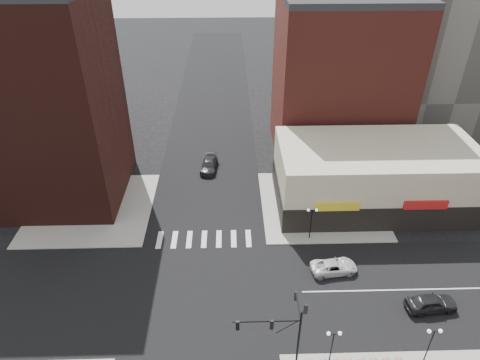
{
  "coord_description": "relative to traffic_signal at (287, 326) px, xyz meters",
  "views": [
    {
      "loc": [
        3.01,
        -29.27,
        32.57
      ],
      "look_at": [
        3.91,
        3.72,
        11.0
      ],
      "focal_mm": 32.0,
      "sensor_mm": 36.0,
      "label": 1
    }
  ],
  "objects": [
    {
      "name": "ground",
      "position": [
        -7.24,
        7.83,
        -4.96
      ],
      "size": [
        240.0,
        240.0,
        0.0
      ],
      "primitive_type": "plane",
      "color": "black",
      "rests_on": "ground"
    },
    {
      "name": "road_ew",
      "position": [
        -7.24,
        7.83,
        -4.95
      ],
      "size": [
        200.0,
        14.0,
        0.02
      ],
      "primitive_type": "cube",
      "color": "black",
      "rests_on": "ground"
    },
    {
      "name": "road_ns",
      "position": [
        -7.24,
        7.83,
        -4.95
      ],
      "size": [
        14.0,
        200.0,
        0.02
      ],
      "primitive_type": "cube",
      "color": "black",
      "rests_on": "ground"
    },
    {
      "name": "sidewalk_nw",
      "position": [
        -21.74,
        22.33,
        -4.9
      ],
      "size": [
        15.0,
        15.0,
        0.12
      ],
      "primitive_type": "cube",
      "color": "gray",
      "rests_on": "ground"
    },
    {
      "name": "sidewalk_ne",
      "position": [
        7.26,
        22.33,
        -4.9
      ],
      "size": [
        15.0,
        15.0,
        0.12
      ],
      "primitive_type": "cube",
      "color": "gray",
      "rests_on": "ground"
    },
    {
      "name": "building_nw",
      "position": [
        -26.24,
        26.33,
        7.54
      ],
      "size": [
        16.0,
        15.0,
        25.0
      ],
      "primitive_type": "cube",
      "color": "#341410",
      "rests_on": "ground"
    },
    {
      "name": "building_nw_low",
      "position": [
        -39.24,
        41.83,
        1.04
      ],
      "size": [
        20.0,
        18.0,
        12.0
      ],
      "primitive_type": "cube",
      "color": "#341410",
      "rests_on": "ground"
    },
    {
      "name": "building_ne_midrise",
      "position": [
        11.76,
        37.33,
        6.04
      ],
      "size": [
        18.0,
        15.0,
        22.0
      ],
      "primitive_type": "cube",
      "color": "maroon",
      "rests_on": "ground"
    },
    {
      "name": "building_ne_row",
      "position": [
        13.76,
        22.83,
        -1.66
      ],
      "size": [
        24.2,
        12.2,
        8.0
      ],
      "color": "#BFB798",
      "rests_on": "ground"
    },
    {
      "name": "traffic_signal",
      "position": [
        0.0,
        0.0,
        0.0
      ],
      "size": [
        5.59,
        3.09,
        7.77
      ],
      "color": "black",
      "rests_on": "ground"
    },
    {
      "name": "street_lamp_se_a",
      "position": [
        3.76,
        -0.17,
        -1.67
      ],
      "size": [
        1.22,
        0.32,
        4.16
      ],
      "color": "black",
      "rests_on": "sidewalk_se"
    },
    {
      "name": "street_lamp_se_b",
      "position": [
        11.76,
        -0.17,
        -1.67
      ],
      "size": [
        1.22,
        0.32,
        4.16
      ],
      "color": "black",
      "rests_on": "sidewalk_se"
    },
    {
      "name": "street_lamp_ne",
      "position": [
        4.76,
        15.83,
        -1.67
      ],
      "size": [
        1.22,
        0.32,
        4.16
      ],
      "color": "black",
      "rests_on": "sidewalk_ne"
    },
    {
      "name": "white_suv",
      "position": [
        6.44,
        10.58,
        -4.29
      ],
      "size": [
        5.09,
        2.83,
        1.35
      ],
      "primitive_type": "imported",
      "rotation": [
        0.0,
        0.0,
        1.7
      ],
      "color": "silver",
      "rests_on": "ground"
    },
    {
      "name": "dark_sedan_east",
      "position": [
        14.56,
        5.42,
        -4.14
      ],
      "size": [
        4.98,
        2.39,
        1.64
      ],
      "primitive_type": "imported",
      "rotation": [
        0.0,
        0.0,
        1.67
      ],
      "color": "black",
      "rests_on": "ground"
    },
    {
      "name": "dark_sedan_north",
      "position": [
        -7.23,
        31.31,
        -4.21
      ],
      "size": [
        2.67,
        5.38,
        1.5
      ],
      "primitive_type": "imported",
      "rotation": [
        0.0,
        0.0,
        -0.11
      ],
      "color": "black",
      "rests_on": "ground"
    }
  ]
}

